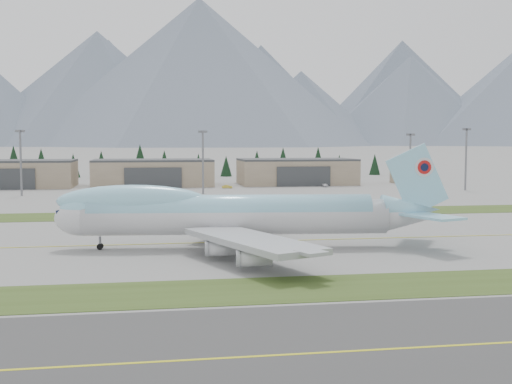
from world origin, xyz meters
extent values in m
plane|color=slate|center=(0.00, 0.00, 0.00)|extent=(7000.00, 7000.00, 0.00)
cube|color=#384D1B|center=(0.00, -38.00, 0.00)|extent=(400.00, 14.00, 0.08)
cube|color=#384D1B|center=(0.00, 45.00, 0.00)|extent=(400.00, 18.00, 0.08)
cube|color=#373737|center=(0.00, -62.00, 0.00)|extent=(400.00, 32.00, 0.04)
cube|color=#CFCB18|center=(0.00, 0.00, 0.00)|extent=(400.00, 0.40, 0.02)
cube|color=#CFCB18|center=(0.00, -62.00, 0.00)|extent=(400.00, 0.40, 0.02)
cylinder|color=silver|center=(-1.40, -6.61, 5.36)|extent=(52.10, 11.42, 6.01)
cylinder|color=#91D4EE|center=(-2.32, -6.52, 6.47)|extent=(48.38, 10.58, 5.55)
ellipsoid|color=silver|center=(-27.14, -3.89, 5.36)|extent=(10.19, 6.99, 6.01)
ellipsoid|color=#91D4EE|center=(-27.14, -3.89, 6.47)|extent=(8.53, 5.91, 5.09)
ellipsoid|color=#91D4EE|center=(-18.86, -4.76, 8.23)|extent=(25.90, 7.76, 5.55)
cube|color=#0C1433|center=(-30.35, -3.55, 6.56)|extent=(2.22, 2.60, 1.20)
cone|color=silver|center=(28.93, -9.83, 5.36)|extent=(11.65, 7.02, 5.89)
cone|color=#91D4EE|center=(28.93, -9.83, 6.47)|extent=(10.67, 6.40, 5.36)
cube|color=#91D4EE|center=(29.85, -9.92, 11.65)|extent=(11.19, 1.73, 12.76)
cylinder|color=silver|center=(30.99, -9.67, 13.86)|extent=(3.33, 0.53, 3.33)
cylinder|color=red|center=(31.00, -9.58, 13.86)|extent=(2.41, 0.44, 2.40)
cylinder|color=#0C1433|center=(31.01, -9.49, 13.86)|extent=(1.40, 0.33, 1.39)
cube|color=#91D4EE|center=(31.35, -4.51, 5.92)|extent=(9.99, 11.57, 0.43)
cube|color=#91D4EE|center=(30.18, -15.53, 5.92)|extent=(8.55, 11.42, 0.43)
cube|color=#A5A8AD|center=(2.04, 8.36, 3.70)|extent=(22.80, 27.89, 0.92)
cube|color=#A5A8AD|center=(-1.17, -21.97, 3.70)|extent=(18.51, 29.00, 0.92)
cylinder|color=silver|center=(-2.57, 5.13, 1.94)|extent=(5.02, 2.80, 2.31)
cylinder|color=silver|center=(2.84, 13.20, 1.94)|extent=(5.02, 2.80, 2.31)
cylinder|color=silver|center=(-5.01, -17.85, 1.94)|extent=(5.02, 2.80, 2.31)
cylinder|color=silver|center=(-1.41, -26.87, 1.94)|extent=(5.02, 2.80, 2.31)
cylinder|color=slate|center=(-24.38, -4.18, 1.11)|extent=(0.45, 0.45, 2.22)
cylinder|color=slate|center=(-2.49, -3.71, 1.20)|extent=(0.57, 0.57, 2.40)
cylinder|color=slate|center=(-3.07, -9.22, 1.20)|extent=(0.57, 0.57, 2.40)
cylinder|color=slate|center=(2.11, -4.20, 1.20)|extent=(0.57, 0.57, 2.40)
cylinder|color=slate|center=(1.52, -9.71, 1.20)|extent=(0.57, 0.57, 2.40)
cylinder|color=black|center=(-24.42, -4.55, 0.51)|extent=(1.05, 0.43, 1.02)
cylinder|color=black|center=(-24.34, -3.81, 0.51)|extent=(1.05, 0.43, 1.02)
cylinder|color=black|center=(-2.49, -3.71, 0.55)|extent=(1.15, 0.58, 1.11)
cylinder|color=black|center=(-3.07, -9.22, 0.55)|extent=(1.15, 0.58, 1.11)
cylinder|color=black|center=(2.11, -4.20, 0.55)|extent=(1.15, 0.58, 1.11)
cylinder|color=black|center=(1.52, -9.71, 0.55)|extent=(1.15, 0.58, 1.11)
cube|color=gray|center=(-70.00, 150.00, 5.00)|extent=(48.00, 26.00, 10.00)
cube|color=#36393B|center=(-70.00, 150.00, 10.40)|extent=(48.00, 26.00, 0.80)
cube|color=#36393B|center=(-70.00, 136.70, 4.00)|extent=(22.08, 0.60, 8.00)
cube|color=gray|center=(-15.00, 150.00, 5.00)|extent=(48.00, 26.00, 10.00)
cube|color=#36393B|center=(-15.00, 150.00, 10.40)|extent=(48.00, 26.00, 0.80)
cube|color=#36393B|center=(-15.00, 136.70, 4.00)|extent=(22.08, 0.60, 8.00)
cube|color=gray|center=(45.00, 150.00, 5.00)|extent=(48.00, 26.00, 10.00)
cube|color=#36393B|center=(45.00, 150.00, 10.40)|extent=(48.00, 26.00, 0.80)
cube|color=#36393B|center=(45.00, 136.70, 4.00)|extent=(22.08, 0.60, 8.00)
cube|color=gray|center=(95.00, 148.00, 3.50)|extent=(14.00, 12.00, 7.00)
cube|color=#36393B|center=(95.00, 148.00, 7.30)|extent=(14.00, 12.00, 0.60)
cylinder|color=slate|center=(-58.58, 108.63, 10.60)|extent=(0.70, 0.70, 21.20)
cube|color=slate|center=(-58.58, 108.63, 21.60)|extent=(3.20, 3.20, 0.80)
cylinder|color=slate|center=(2.12, 108.24, 10.56)|extent=(0.70, 0.70, 21.12)
cube|color=slate|center=(2.12, 108.24, 21.52)|extent=(3.20, 3.20, 0.80)
cylinder|color=slate|center=(77.75, 107.21, 10.10)|extent=(0.70, 0.70, 20.21)
cube|color=slate|center=(77.75, 107.21, 20.61)|extent=(3.20, 3.20, 0.80)
cylinder|color=slate|center=(99.61, 107.26, 11.10)|extent=(0.70, 0.70, 22.20)
cube|color=slate|center=(99.61, 107.26, 22.60)|extent=(3.20, 3.20, 0.80)
imported|color=white|center=(-18.02, 121.80, 0.00)|extent=(2.00, 3.54, 1.14)
imported|color=gold|center=(13.22, 130.99, 0.00)|extent=(4.30, 2.57, 1.34)
imported|color=silver|center=(52.48, 131.49, 0.00)|extent=(1.90, 4.54, 1.31)
cone|color=black|center=(-81.82, 212.41, 8.07)|extent=(9.04, 9.04, 16.15)
cone|color=black|center=(-68.61, 210.49, 7.36)|extent=(8.24, 8.24, 14.72)
cone|color=black|center=(-54.04, 214.86, 6.00)|extent=(6.72, 6.72, 12.00)
cone|color=black|center=(-40.18, 211.97, 6.75)|extent=(7.56, 7.56, 13.50)
cone|color=black|center=(-21.24, 215.10, 8.32)|extent=(9.32, 9.32, 16.64)
cone|color=black|center=(-9.10, 213.53, 6.82)|extent=(7.64, 7.64, 13.64)
cone|color=black|center=(8.16, 213.12, 5.90)|extent=(6.60, 6.60, 11.79)
cone|color=black|center=(22.38, 213.35, 5.38)|extent=(6.02, 6.02, 10.75)
cone|color=black|center=(37.88, 209.68, 6.71)|extent=(7.52, 7.52, 13.42)
cone|color=black|center=(51.64, 210.15, 7.50)|extent=(8.40, 8.40, 15.00)
cone|color=black|center=(71.68, 215.29, 7.57)|extent=(8.48, 8.48, 15.14)
cone|color=black|center=(81.57, 209.48, 5.55)|extent=(6.21, 6.21, 11.10)
cone|color=black|center=(103.30, 215.83, 5.68)|extent=(6.36, 6.36, 11.35)
cone|color=black|center=(114.09, 208.12, 5.54)|extent=(6.21, 6.21, 11.09)
cone|color=black|center=(130.93, 212.28, 6.62)|extent=(7.41, 7.41, 13.24)
cone|color=slate|center=(-200.00, 2249.55, 202.64)|extent=(944.75, 944.75, 405.28)
cone|color=white|center=(-200.00, 2249.55, 324.22)|extent=(359.00, 359.00, 162.11)
cone|color=slate|center=(150.00, 2087.99, 249.34)|extent=(1167.78, 1167.78, 498.69)
cone|color=white|center=(150.00, 2087.99, 398.95)|extent=(443.76, 443.76, 199.48)
cone|color=slate|center=(550.00, 2285.81, 140.98)|extent=(653.51, 653.51, 281.97)
cone|color=white|center=(550.00, 2285.81, 225.57)|extent=(248.33, 248.33, 112.79)
cone|color=slate|center=(1000.00, 2311.30, 176.16)|extent=(824.58, 824.58, 352.32)
cone|color=white|center=(1000.00, 2311.30, 281.85)|extent=(313.34, 313.34, 140.93)
cone|color=slate|center=(-200.00, 2900.00, 236.88)|extent=(947.54, 947.54, 473.77)
cone|color=white|center=(-200.00, 2900.00, 369.54)|extent=(379.01, 379.01, 208.46)
cone|color=slate|center=(500.00, 2900.00, 233.60)|extent=(934.39, 934.39, 467.20)
cone|color=white|center=(500.00, 2900.00, 364.41)|extent=(373.76, 373.76, 205.57)
cone|color=slate|center=(1200.00, 2900.00, 252.75)|extent=(1011.01, 1011.01, 505.50)
cone|color=white|center=(1200.00, 2900.00, 394.29)|extent=(404.40, 404.40, 222.42)
camera|label=1|loc=(-15.58, -114.78, 18.46)|focal=45.00mm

